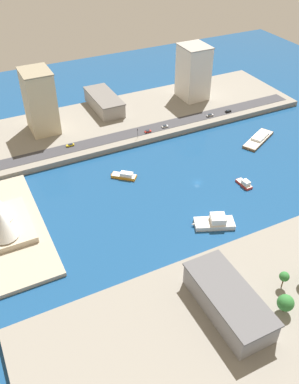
{
  "coord_description": "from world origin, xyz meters",
  "views": [
    {
      "loc": [
        -158.83,
        109.52,
        140.13
      ],
      "look_at": [
        -1.01,
        31.11,
        4.42
      ],
      "focal_mm": 38.76,
      "sensor_mm": 36.0,
      "label": 1
    }
  ],
  "objects_px": {
    "pickup_red": "(148,131)",
    "sedan_silver": "(210,115)",
    "barge_flat_brown": "(259,139)",
    "warehouse_low_gray": "(228,301)",
    "van_white": "(165,126)",
    "tugboat_red": "(245,183)",
    "opera_landmark": "(0,219)",
    "hotel_broad_white": "(193,72)",
    "carpark_squat_concrete": "(104,102)",
    "ferry_white_commuter": "(215,222)",
    "taxi_yellow_cab": "(70,145)",
    "water_taxi_orange": "(124,176)",
    "traffic_light_waterfront": "(137,132)",
    "suv_black": "(228,111)",
    "office_block_beige": "(40,101)"
  },
  "relations": [
    {
      "from": "barge_flat_brown",
      "to": "warehouse_low_gray",
      "type": "distance_m",
      "value": 143.69
    },
    {
      "from": "carpark_squat_concrete",
      "to": "sedan_silver",
      "type": "height_order",
      "value": "carpark_squat_concrete"
    },
    {
      "from": "pickup_red",
      "to": "water_taxi_orange",
      "type": "bearing_deg",
      "value": 137.51
    },
    {
      "from": "water_taxi_orange",
      "to": "traffic_light_waterfront",
      "type": "xyz_separation_m",
      "value": [
        32.36,
        -23.66,
        6.47
      ]
    },
    {
      "from": "warehouse_low_gray",
      "to": "van_white",
      "type": "distance_m",
      "value": 149.82
    },
    {
      "from": "warehouse_low_gray",
      "to": "office_block_beige",
      "type": "xyz_separation_m",
      "value": [
        175.19,
        25.75,
        14.9
      ]
    },
    {
      "from": "barge_flat_brown",
      "to": "traffic_light_waterfront",
      "type": "height_order",
      "value": "traffic_light_waterfront"
    },
    {
      "from": "water_taxi_orange",
      "to": "carpark_squat_concrete",
      "type": "height_order",
      "value": "carpark_squat_concrete"
    },
    {
      "from": "barge_flat_brown",
      "to": "water_taxi_orange",
      "type": "relative_size",
      "value": 2.17
    },
    {
      "from": "hotel_broad_white",
      "to": "sedan_silver",
      "type": "bearing_deg",
      "value": 171.14
    },
    {
      "from": "van_white",
      "to": "pickup_red",
      "type": "distance_m",
      "value": 13.44
    },
    {
      "from": "ferry_white_commuter",
      "to": "van_white",
      "type": "bearing_deg",
      "value": -13.17
    },
    {
      "from": "ferry_white_commuter",
      "to": "warehouse_low_gray",
      "type": "height_order",
      "value": "warehouse_low_gray"
    },
    {
      "from": "water_taxi_orange",
      "to": "office_block_beige",
      "type": "height_order",
      "value": "office_block_beige"
    },
    {
      "from": "sedan_silver",
      "to": "traffic_light_waterfront",
      "type": "bearing_deg",
      "value": 94.32
    },
    {
      "from": "pickup_red",
      "to": "opera_landmark",
      "type": "distance_m",
      "value": 116.83
    },
    {
      "from": "tugboat_red",
      "to": "taxi_yellow_cab",
      "type": "bearing_deg",
      "value": 44.13
    },
    {
      "from": "barge_flat_brown",
      "to": "opera_landmark",
      "type": "bearing_deg",
      "value": 95.24
    },
    {
      "from": "tugboat_red",
      "to": "opera_landmark",
      "type": "relative_size",
      "value": 0.33
    },
    {
      "from": "opera_landmark",
      "to": "suv_black",
      "type": "bearing_deg",
      "value": -72.8
    },
    {
      "from": "pickup_red",
      "to": "taxi_yellow_cab",
      "type": "height_order",
      "value": "taxi_yellow_cab"
    },
    {
      "from": "ferry_white_commuter",
      "to": "suv_black",
      "type": "height_order",
      "value": "ferry_white_commuter"
    },
    {
      "from": "office_block_beige",
      "to": "van_white",
      "type": "relative_size",
      "value": 9.29
    },
    {
      "from": "ferry_white_commuter",
      "to": "carpark_squat_concrete",
      "type": "xyz_separation_m",
      "value": [
        139.39,
        4.05,
        6.73
      ]
    },
    {
      "from": "van_white",
      "to": "pickup_red",
      "type": "height_order",
      "value": "pickup_red"
    },
    {
      "from": "barge_flat_brown",
      "to": "pickup_red",
      "type": "distance_m",
      "value": 73.51
    },
    {
      "from": "tugboat_red",
      "to": "sedan_silver",
      "type": "bearing_deg",
      "value": -18.34
    },
    {
      "from": "warehouse_low_gray",
      "to": "opera_landmark",
      "type": "distance_m",
      "value": 113.07
    },
    {
      "from": "van_white",
      "to": "opera_landmark",
      "type": "distance_m",
      "value": 129.39
    },
    {
      "from": "barge_flat_brown",
      "to": "carpark_squat_concrete",
      "type": "bearing_deg",
      "value": 42.98
    },
    {
      "from": "barge_flat_brown",
      "to": "pickup_red",
      "type": "xyz_separation_m",
      "value": [
        36.43,
        63.77,
        3.21
      ]
    },
    {
      "from": "hotel_broad_white",
      "to": "taxi_yellow_cab",
      "type": "distance_m",
      "value": 111.71
    },
    {
      "from": "hotel_broad_white",
      "to": "carpark_squat_concrete",
      "type": "relative_size",
      "value": 0.95
    },
    {
      "from": "traffic_light_waterfront",
      "to": "opera_landmark",
      "type": "bearing_deg",
      "value": 116.9
    },
    {
      "from": "opera_landmark",
      "to": "barge_flat_brown",
      "type": "bearing_deg",
      "value": -84.76
    },
    {
      "from": "hotel_broad_white",
      "to": "taxi_yellow_cab",
      "type": "xyz_separation_m",
      "value": [
        -28.55,
        106.34,
        -18.82
      ]
    },
    {
      "from": "water_taxi_orange",
      "to": "opera_landmark",
      "type": "xyz_separation_m",
      "value": [
        -16.07,
        71.81,
        7.04
      ]
    },
    {
      "from": "barge_flat_brown",
      "to": "hotel_broad_white",
      "type": "height_order",
      "value": "hotel_broad_white"
    },
    {
      "from": "pickup_red",
      "to": "sedan_silver",
      "type": "xyz_separation_m",
      "value": [
        0.99,
        -49.46,
        0.07
      ]
    },
    {
      "from": "ferry_white_commuter",
      "to": "tugboat_red",
      "type": "bearing_deg",
      "value": -58.47
    },
    {
      "from": "pickup_red",
      "to": "traffic_light_waterfront",
      "type": "bearing_deg",
      "value": 110.61
    },
    {
      "from": "sedan_silver",
      "to": "opera_landmark",
      "type": "distance_m",
      "value": 162.93
    },
    {
      "from": "taxi_yellow_cab",
      "to": "traffic_light_waterfront",
      "type": "bearing_deg",
      "value": -102.49
    },
    {
      "from": "opera_landmark",
      "to": "warehouse_low_gray",
      "type": "bearing_deg",
      "value": -141.83
    },
    {
      "from": "taxi_yellow_cab",
      "to": "van_white",
      "type": "bearing_deg",
      "value": -94.33
    },
    {
      "from": "ferry_white_commuter",
      "to": "hotel_broad_white",
      "type": "relative_size",
      "value": 0.56
    },
    {
      "from": "van_white",
      "to": "suv_black",
      "type": "bearing_deg",
      "value": -90.53
    },
    {
      "from": "water_taxi_orange",
      "to": "suv_black",
      "type": "relative_size",
      "value": 3.09
    },
    {
      "from": "tugboat_red",
      "to": "carpark_squat_concrete",
      "type": "distance_m",
      "value": 124.8
    },
    {
      "from": "carpark_squat_concrete",
      "to": "pickup_red",
      "type": "bearing_deg",
      "value": -164.35
    }
  ]
}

